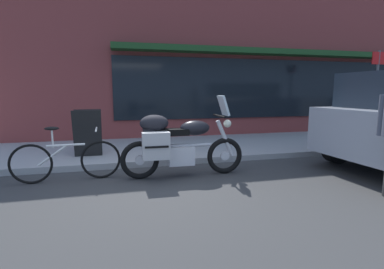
{
  "coord_description": "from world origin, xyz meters",
  "views": [
    {
      "loc": [
        -0.5,
        -4.28,
        1.48
      ],
      "look_at": [
        0.76,
        0.7,
        0.7
      ],
      "focal_mm": 26.97,
      "sensor_mm": 36.0,
      "label": 1
    }
  ],
  "objects_px": {
    "parking_sign_pole": "(376,88)",
    "parked_bicycle": "(66,160)",
    "sandwich_board_sign": "(88,133)",
    "touring_motorcycle": "(177,143)"
  },
  "relations": [
    {
      "from": "parking_sign_pole",
      "to": "parked_bicycle",
      "type": "bearing_deg",
      "value": -169.55
    },
    {
      "from": "parked_bicycle",
      "to": "sandwich_board_sign",
      "type": "relative_size",
      "value": 1.77
    },
    {
      "from": "touring_motorcycle",
      "to": "parked_bicycle",
      "type": "xyz_separation_m",
      "value": [
        -1.8,
        0.22,
        -0.25
      ]
    },
    {
      "from": "touring_motorcycle",
      "to": "parked_bicycle",
      "type": "bearing_deg",
      "value": 172.93
    },
    {
      "from": "touring_motorcycle",
      "to": "parking_sign_pole",
      "type": "bearing_deg",
      "value": 15.68
    },
    {
      "from": "parked_bicycle",
      "to": "parking_sign_pole",
      "type": "distance_m",
      "value": 7.78
    },
    {
      "from": "touring_motorcycle",
      "to": "parking_sign_pole",
      "type": "relative_size",
      "value": 0.89
    },
    {
      "from": "sandwich_board_sign",
      "to": "parking_sign_pole",
      "type": "distance_m",
      "value": 7.41
    },
    {
      "from": "parked_bicycle",
      "to": "parking_sign_pole",
      "type": "xyz_separation_m",
      "value": [
        7.56,
        1.39,
        1.19
      ]
    },
    {
      "from": "sandwich_board_sign",
      "to": "parking_sign_pole",
      "type": "height_order",
      "value": "parking_sign_pole"
    }
  ]
}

